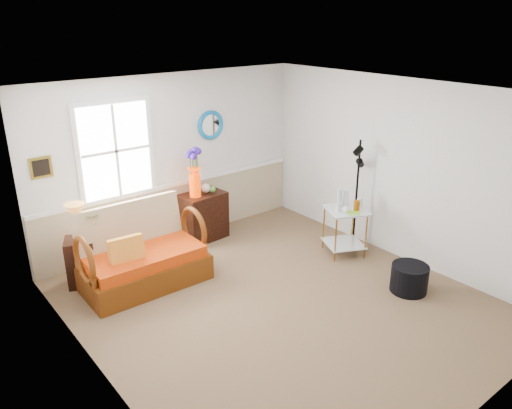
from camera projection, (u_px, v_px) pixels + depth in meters
floor at (279, 303)px, 6.26m from camera, size 4.50×5.00×0.01m
ceiling at (283, 93)px, 5.32m from camera, size 4.50×5.00×0.01m
walls at (281, 206)px, 5.79m from camera, size 4.51×5.01×2.60m
wainscot at (176, 212)px, 7.90m from camera, size 4.46×0.02×0.90m
chair_rail at (175, 184)px, 7.73m from camera, size 4.46×0.04×0.06m
window at (116, 151)px, 6.96m from camera, size 1.14×0.06×1.44m
picture at (41, 168)px, 6.39m from camera, size 0.28×0.03×0.28m
mirror at (210, 125)px, 7.84m from camera, size 0.47×0.07×0.47m
loveseat at (142, 248)px, 6.53m from camera, size 1.62×0.93×1.05m
throw_pillow at (127, 254)px, 6.27m from camera, size 0.45×0.15×0.45m
lamp_stand at (82, 262)px, 6.59m from camera, size 0.48×0.48×0.65m
table_lamp at (77, 222)px, 6.41m from camera, size 0.36×0.36×0.48m
potted_plant at (89, 229)px, 6.46m from camera, size 0.38×0.41×0.28m
cabinet at (203, 216)px, 7.93m from camera, size 0.74×0.51×0.76m
flower_vase at (194, 173)px, 7.55m from camera, size 0.23×0.23×0.76m
side_table at (344, 232)px, 7.43m from camera, size 0.74×0.74×0.71m
tabletop_items at (349, 201)px, 7.28m from camera, size 0.62×0.62×0.26m
floor_lamp at (357, 194)px, 7.55m from camera, size 0.26×0.26×1.68m
ottoman at (409, 278)px, 6.47m from camera, size 0.54×0.54×0.37m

